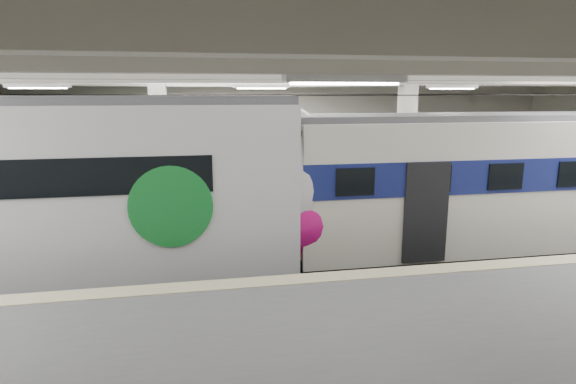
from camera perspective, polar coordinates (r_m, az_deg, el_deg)
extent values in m
cube|color=black|center=(13.18, -1.74, -9.74)|extent=(36.00, 24.00, 0.10)
cube|color=silver|center=(12.29, -1.91, 15.35)|extent=(36.00, 24.00, 0.20)
cube|color=beige|center=(22.29, -5.88, 6.47)|extent=(30.00, 0.10, 5.50)
cube|color=beige|center=(9.79, 1.28, -10.27)|extent=(30.00, 0.50, 0.02)
cube|color=beige|center=(15.29, -14.82, 3.74)|extent=(0.50, 0.50, 5.50)
cube|color=beige|center=(16.75, 13.70, 4.46)|extent=(0.50, 0.50, 5.50)
cube|color=beige|center=(12.28, -1.90, 13.95)|extent=(30.00, 18.00, 0.50)
cube|color=#59544C|center=(13.14, -1.74, -9.21)|extent=(30.00, 1.52, 0.16)
cube|color=#59544C|center=(18.33, -4.47, -3.13)|extent=(30.00, 1.52, 0.16)
cylinder|color=black|center=(12.27, -1.88, 11.38)|extent=(30.00, 0.03, 0.03)
cylinder|color=black|center=(17.72, -4.71, 11.46)|extent=(30.00, 0.03, 0.03)
cube|color=white|center=(10.30, -0.11, 12.54)|extent=(26.00, 8.40, 0.12)
cube|color=silver|center=(13.07, -29.99, 0.12)|extent=(13.33, 2.97, 4.00)
ellipsoid|color=silver|center=(12.55, 0.06, 1.29)|extent=(2.36, 2.91, 3.92)
ellipsoid|color=#C81072|center=(12.76, 0.59, -2.58)|extent=(2.50, 2.97, 2.40)
cylinder|color=#167C2E|center=(10.90, -13.71, -1.73)|extent=(1.85, 0.06, 1.85)
cube|color=#4C4C51|center=(12.87, -30.95, 9.31)|extent=(13.33, 2.44, 0.20)
cube|color=black|center=(13.61, -29.05, -8.78)|extent=(13.33, 2.08, 0.70)
cube|color=silver|center=(15.09, 24.31, 1.12)|extent=(12.42, 2.72, 3.53)
cube|color=navy|center=(15.03, 24.45, 2.71)|extent=(12.46, 2.78, 0.86)
cube|color=red|center=(12.71, 0.33, -1.93)|extent=(0.08, 2.31, 1.94)
cube|color=black|center=(12.44, 0.34, 4.73)|extent=(0.08, 2.18, 1.27)
cube|color=#4C4C51|center=(14.90, 24.91, 8.12)|extent=(12.42, 2.12, 0.16)
cube|color=black|center=(15.53, 23.72, -5.84)|extent=(12.42, 1.91, 0.70)
cube|color=silver|center=(18.38, -25.59, 3.43)|extent=(14.75, 3.65, 3.97)
cube|color=#167C2E|center=(18.32, -25.73, 5.04)|extent=(14.79, 3.71, 0.84)
cube|color=#4C4C51|center=(18.24, -26.18, 9.93)|extent=(14.72, 3.13, 0.16)
cube|color=black|center=(18.78, -25.00, -3.17)|extent=(14.73, 3.33, 0.60)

